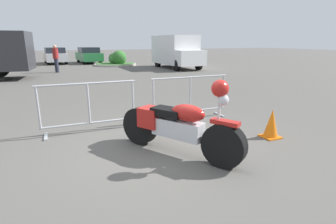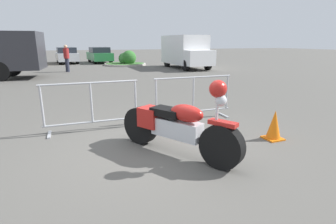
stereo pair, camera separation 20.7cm
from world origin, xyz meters
name	(u,v)px [view 2 (the right image)]	position (x,y,z in m)	size (l,w,h in m)	color
ground_plane	(150,149)	(0.00, 0.00, 0.00)	(120.00, 120.00, 0.00)	#54514C
motorcycle	(177,125)	(0.36, -0.35, 0.51)	(1.39, 2.15, 1.35)	black
crowd_barrier_near	(92,106)	(-0.85, 1.43, 0.55)	(2.02, 0.48, 1.07)	#9EA0A5
crowd_barrier_far	(193,98)	(1.57, 1.43, 0.55)	(2.02, 0.48, 1.07)	#9EA0A5
delivery_van	(185,51)	(6.95, 13.46, 1.24)	(2.04, 5.02, 2.31)	white
parked_car_tan	(31,56)	(-3.82, 20.82, 0.70)	(1.94, 4.18, 1.38)	tan
parked_car_silver	(67,55)	(-1.03, 21.35, 0.70)	(1.95, 4.20, 1.39)	#B7BABF
parked_car_green	(99,55)	(1.76, 20.78, 0.71)	(1.95, 4.22, 1.40)	#236B38
pedestrian	(67,57)	(-1.13, 13.89, 0.92)	(0.41, 0.41, 1.69)	#262838
planter_island	(126,60)	(3.46, 17.34, 0.40)	(3.38, 3.38, 1.20)	#ADA89E
traffic_cone	(274,125)	(2.44, -0.40, 0.29)	(0.34, 0.34, 0.59)	orange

